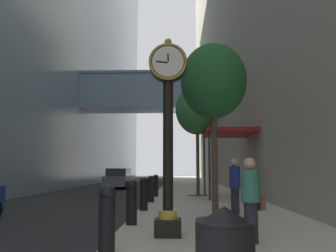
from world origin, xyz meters
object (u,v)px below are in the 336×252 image
object	(u,v)px
street_tree_mid_near	(197,110)
car_grey_near	(119,179)
pedestrian_by_clock	(235,184)
bollard_fifth	(156,185)
bollard_nearest	(107,217)
bollard_third	(144,193)
bollard_fourth	(151,188)
street_clock	(168,124)
street_tree_near	(213,82)
pedestrian_walking	(251,198)
bollard_second	(132,201)

from	to	relation	value
street_tree_mid_near	car_grey_near	xyz separation A→B (m)	(-5.81, 9.50, -3.92)
pedestrian_by_clock	bollard_fifth	bearing A→B (deg)	113.14
bollard_nearest	car_grey_near	size ratio (longest dim) A/B	0.25
bollard_third	bollard_fourth	size ratio (longest dim) A/B	1.00
street_clock	bollard_fourth	size ratio (longest dim) A/B	3.83
bollard_nearest	bollard_fourth	xyz separation A→B (m)	(0.00, 9.24, 0.00)
street_clock	bollard_fifth	world-z (taller)	street_clock
street_tree_near	street_tree_mid_near	bearing A→B (deg)	90.00
street_clock	car_grey_near	bearing A→B (deg)	102.33
bollard_third	car_grey_near	distance (m)	16.72
bollard_fourth	pedestrian_by_clock	bearing A→B (deg)	-52.43
bollard_nearest	bollard_fourth	world-z (taller)	same
bollard_nearest	pedestrian_walking	size ratio (longest dim) A/B	0.70
bollard_fourth	street_tree_near	distance (m)	6.51
bollard_fifth	street_tree_near	bearing A→B (deg)	-75.06
bollard_fourth	pedestrian_walking	distance (m)	8.71
bollard_fourth	pedestrian_walking	world-z (taller)	pedestrian_walking
pedestrian_by_clock	street_tree_mid_near	bearing A→B (deg)	95.70
bollard_third	bollard_fifth	size ratio (longest dim) A/B	1.00
bollard_nearest	car_grey_near	bearing A→B (deg)	99.11
pedestrian_walking	street_tree_mid_near	bearing A→B (deg)	91.71
bollard_second	street_tree_near	xyz separation A→B (m)	(2.20, 0.99, 3.29)
street_tree_near	car_grey_near	distance (m)	19.58
street_clock	pedestrian_walking	bearing A→B (deg)	-22.47
street_tree_near	car_grey_near	xyz separation A→B (m)	(-5.81, 18.41, -3.24)
bollard_third	street_tree_near	xyz separation A→B (m)	(2.20, -2.09, 3.29)
bollard_fifth	street_tree_near	size ratio (longest dim) A/B	0.22
bollard_third	bollard_fourth	bearing A→B (deg)	90.00
bollard_fourth	pedestrian_by_clock	xyz separation A→B (m)	(2.96, -3.85, 0.33)
bollard_second	bollard_fourth	size ratio (longest dim) A/B	1.00
bollard_second	street_tree_mid_near	size ratio (longest dim) A/B	0.19
bollard_fourth	pedestrian_walking	size ratio (longest dim) A/B	0.70
bollard_third	bollard_fifth	xyz separation A→B (m)	(0.00, 6.16, 0.00)
bollard_second	bollard_third	world-z (taller)	same
bollard_fourth	bollard_third	bearing A→B (deg)	-90.00
street_tree_mid_near	bollard_fourth	bearing A→B (deg)	-120.43
street_clock	bollard_fourth	world-z (taller)	street_clock
pedestrian_walking	bollard_nearest	bearing A→B (deg)	-160.35
street_tree_mid_near	pedestrian_walking	xyz separation A→B (m)	(0.36, -12.07, -3.72)
pedestrian_walking	bollard_second	bearing A→B (deg)	139.80
bollard_third	bollard_fourth	distance (m)	3.08
street_tree_near	bollard_third	bearing A→B (deg)	136.46
bollard_nearest	bollard_third	distance (m)	6.16
bollard_third	street_clock	bearing A→B (deg)	-78.11
bollard_second	street_tree_near	distance (m)	4.08
pedestrian_walking	car_grey_near	xyz separation A→B (m)	(-6.17, 21.56, -0.20)
pedestrian_walking	car_grey_near	size ratio (longest dim) A/B	0.36
bollard_nearest	bollard_fifth	bearing A→B (deg)	90.00
bollard_second	bollard_third	bearing A→B (deg)	90.00
street_clock	street_tree_near	size ratio (longest dim) A/B	0.85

